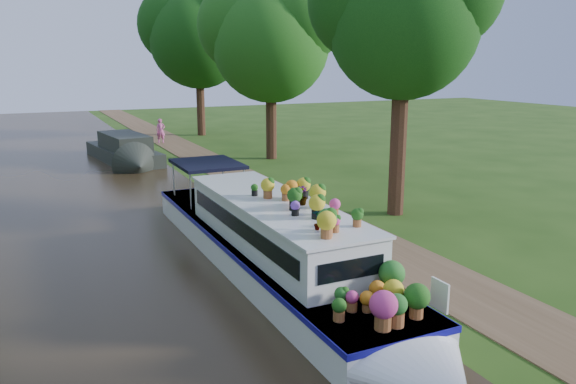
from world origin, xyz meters
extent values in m
plane|color=#234210|center=(0.00, 0.00, 0.00)|extent=(100.00, 100.00, 0.00)
cube|color=black|center=(-6.00, 0.00, 0.01)|extent=(10.00, 100.00, 0.02)
cube|color=brown|center=(1.20, 0.00, 0.01)|extent=(2.20, 100.00, 0.03)
cube|color=white|center=(-2.25, 0.44, 0.40)|extent=(2.20, 12.00, 0.75)
cube|color=#120E83|center=(-2.25, 0.44, 0.71)|extent=(2.24, 12.04, 0.12)
cube|color=white|center=(-2.25, -0.36, 1.29)|extent=(1.80, 7.00, 1.05)
cube|color=white|center=(-2.25, -0.36, 1.85)|extent=(1.90, 7.10, 0.06)
cube|color=black|center=(-1.34, -0.36, 1.37)|extent=(0.03, 6.40, 0.38)
cube|color=black|center=(-3.16, -0.36, 1.37)|extent=(0.03, 6.40, 0.38)
cube|color=black|center=(-2.25, 4.74, 1.92)|extent=(1.90, 2.40, 0.10)
cube|color=white|center=(-1.10, -4.96, 1.07)|extent=(0.04, 0.45, 0.55)
imported|color=#194A13|center=(-2.44, -2.91, 2.09)|extent=(0.25, 0.26, 0.41)
imported|color=#194A13|center=(-1.83, -1.03, 2.10)|extent=(0.34, 0.34, 0.43)
cylinder|color=black|center=(3.80, 3.00, 2.27)|extent=(0.56, 0.56, 4.55)
sphere|color=#0F370D|center=(3.80, 3.00, 6.23)|extent=(4.80, 4.80, 4.80)
sphere|color=#0F370D|center=(2.96, 3.84, 6.95)|extent=(3.84, 3.84, 3.84)
cylinder|color=black|center=(4.50, 15.00, 1.92)|extent=(0.56, 0.56, 3.85)
sphere|color=#194A13|center=(4.50, 15.00, 5.95)|extent=(6.00, 6.00, 6.00)
sphere|color=#194A13|center=(5.70, 14.10, 7.15)|extent=(4.50, 4.50, 4.50)
sphere|color=#194A13|center=(3.45, 16.05, 6.85)|extent=(4.80, 4.80, 4.80)
cylinder|color=black|center=(4.00, 26.00, 2.10)|extent=(0.56, 0.56, 4.20)
sphere|color=#0F370D|center=(4.00, 26.00, 6.51)|extent=(6.60, 6.60, 6.60)
sphere|color=#0F370D|center=(5.32, 25.01, 7.83)|extent=(4.95, 4.95, 4.95)
sphere|color=#0F370D|center=(2.85, 27.16, 7.50)|extent=(5.28, 5.28, 5.28)
cube|color=#232721|center=(-2.75, 17.68, 0.36)|extent=(2.98, 6.95, 0.67)
cube|color=#232721|center=(-2.75, 17.12, 1.09)|extent=(2.17, 4.11, 0.78)
imported|color=#EE6282|center=(0.50, 23.22, 0.79)|extent=(0.59, 0.42, 1.52)
imported|color=#297122|center=(0.05, 4.52, 0.22)|extent=(0.49, 0.46, 0.44)
camera|label=1|loc=(-7.47, -12.10, 5.09)|focal=35.00mm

